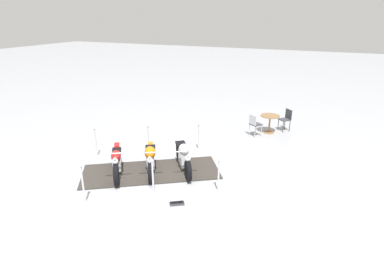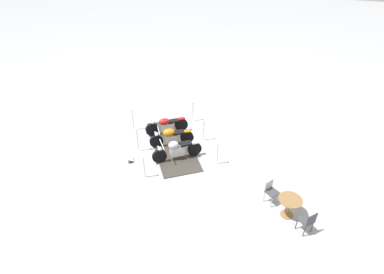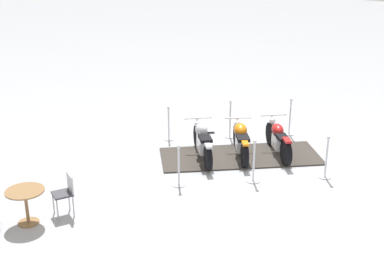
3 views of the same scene
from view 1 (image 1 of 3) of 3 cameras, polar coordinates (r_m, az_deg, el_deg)
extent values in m
plane|color=#A8AAB2|center=(10.50, -7.15, -6.13)|extent=(80.00, 80.00, 0.00)
cube|color=#38332D|center=(10.49, -7.16, -6.04)|extent=(3.74, 4.47, 0.04)
cylinder|color=black|center=(9.73, -13.12, -6.45)|extent=(0.61, 0.48, 0.64)
cylinder|color=black|center=(11.02, -12.86, -3.10)|extent=(0.61, 0.48, 0.64)
cube|color=silver|center=(10.36, -12.99, -4.51)|extent=(0.54, 0.48, 0.35)
ellipsoid|color=#AD1919|center=(10.13, -13.16, -3.23)|extent=(0.61, 0.55, 0.31)
cube|color=black|center=(10.57, -13.05, -2.45)|extent=(0.56, 0.51, 0.08)
cube|color=#AD1919|center=(10.89, -13.00, -1.41)|extent=(0.38, 0.33, 0.06)
cylinder|color=silver|center=(9.69, -13.23, -4.80)|extent=(0.28, 0.22, 0.55)
cylinder|color=silver|center=(9.62, -13.38, -2.81)|extent=(0.46, 0.64, 0.04)
sphere|color=silver|center=(9.61, -13.30, -4.14)|extent=(0.18, 0.18, 0.18)
cylinder|color=black|center=(9.72, -7.29, -6.18)|extent=(0.59, 0.42, 0.61)
cylinder|color=black|center=(10.99, -7.19, -2.89)|extent=(0.59, 0.42, 0.61)
cube|color=silver|center=(10.33, -7.25, -4.17)|extent=(0.51, 0.43, 0.38)
ellipsoid|color=#D16B0F|center=(10.09, -7.34, -2.70)|extent=(0.65, 0.58, 0.35)
cube|color=black|center=(10.52, -7.30, -2.00)|extent=(0.58, 0.52, 0.08)
cube|color=#D16B0F|center=(10.86, -7.27, -1.27)|extent=(0.37, 0.30, 0.06)
cylinder|color=silver|center=(9.67, -7.35, -4.63)|extent=(0.26, 0.19, 0.52)
cylinder|color=silver|center=(9.60, -7.44, -2.74)|extent=(0.40, 0.65, 0.04)
sphere|color=silver|center=(9.59, -7.39, -4.07)|extent=(0.18, 0.18, 0.18)
cylinder|color=black|center=(9.74, -0.69, -5.93)|extent=(0.57, 0.47, 0.62)
cylinder|color=black|center=(11.13, -2.26, -2.40)|extent=(0.57, 0.47, 0.62)
cube|color=silver|center=(10.39, -1.54, -3.66)|extent=(0.62, 0.53, 0.43)
ellipsoid|color=#B7BAC1|center=(10.11, -1.40, -2.15)|extent=(0.55, 0.53, 0.33)
cube|color=black|center=(10.62, -1.93, -1.30)|extent=(0.58, 0.54, 0.08)
cube|color=#B7BAC1|center=(11.00, -2.29, -0.78)|extent=(0.36, 0.32, 0.06)
cylinder|color=silver|center=(9.68, -0.78, -4.36)|extent=(0.26, 0.21, 0.53)
cylinder|color=silver|center=(9.61, -0.87, -2.45)|extent=(0.48, 0.64, 0.04)
sphere|color=silver|center=(9.60, -0.75, -3.77)|extent=(0.18, 0.18, 0.18)
cylinder|color=silver|center=(9.39, 4.58, -9.42)|extent=(0.28, 0.28, 0.03)
cylinder|color=silver|center=(9.16, 4.66, -6.85)|extent=(0.05, 0.05, 0.92)
sphere|color=silver|center=(8.94, 4.75, -4.03)|extent=(0.09, 0.09, 0.09)
cylinder|color=silver|center=(11.87, -7.50, -2.79)|extent=(0.34, 0.34, 0.03)
cylinder|color=silver|center=(11.68, -7.61, -0.52)|extent=(0.05, 0.05, 0.99)
sphere|color=silver|center=(11.50, -7.74, 1.93)|extent=(0.09, 0.09, 0.09)
cylinder|color=silver|center=(9.30, -18.15, -10.82)|extent=(0.30, 0.30, 0.03)
cylinder|color=silver|center=(9.04, -18.52, -7.97)|extent=(0.05, 0.05, 1.03)
sphere|color=silver|center=(8.80, -18.92, -4.82)|extent=(0.09, 0.09, 0.09)
cylinder|color=silver|center=(9.16, -6.71, -10.31)|extent=(0.30, 0.30, 0.03)
cylinder|color=silver|center=(8.90, -6.85, -7.38)|extent=(0.05, 0.05, 1.04)
sphere|color=silver|center=(8.66, -7.00, -4.13)|extent=(0.09, 0.09, 0.09)
cylinder|color=silver|center=(12.05, 1.16, -2.26)|extent=(0.31, 0.31, 0.03)
cylinder|color=silver|center=(11.87, 1.18, -0.13)|extent=(0.05, 0.05, 0.93)
sphere|color=silver|center=(11.70, 1.19, 2.17)|extent=(0.09, 0.09, 0.09)
cylinder|color=silver|center=(11.98, -16.22, -3.27)|extent=(0.31, 0.31, 0.03)
cylinder|color=silver|center=(11.79, -16.46, -1.02)|extent=(0.05, 0.05, 0.99)
sphere|color=silver|center=(11.61, -16.72, 1.42)|extent=(0.09, 0.09, 0.09)
cube|color=#333338|center=(8.81, -2.66, -11.55)|extent=(0.38, 0.44, 0.02)
cube|color=white|center=(8.75, -2.67, -10.85)|extent=(0.39, 0.43, 0.15)
cylinder|color=olive|center=(14.20, 13.27, 0.81)|extent=(0.44, 0.44, 0.02)
cylinder|color=olive|center=(14.08, 13.39, 2.20)|extent=(0.07, 0.07, 0.70)
cylinder|color=olive|center=(13.97, 13.51, 3.63)|extent=(0.80, 0.80, 0.03)
cylinder|color=#B7B7BC|center=(13.86, 11.12, 1.49)|extent=(0.03, 0.03, 0.48)
cylinder|color=#B7B7BC|center=(13.63, 12.05, 1.08)|extent=(0.03, 0.03, 0.48)
cylinder|color=#B7B7BC|center=(13.65, 10.04, 1.26)|extent=(0.03, 0.03, 0.48)
cylinder|color=#B7B7BC|center=(13.41, 10.96, 0.83)|extent=(0.03, 0.03, 0.48)
cube|color=#3F3F47|center=(13.55, 11.11, 2.20)|extent=(0.56, 0.56, 0.04)
cube|color=#B7B7BC|center=(13.37, 10.58, 2.94)|extent=(0.26, 0.34, 0.39)
cylinder|color=#2D2D33|center=(14.33, 15.64, 1.72)|extent=(0.03, 0.03, 0.47)
cylinder|color=#2D2D33|center=(14.58, 14.84, 2.12)|extent=(0.03, 0.03, 0.47)
cylinder|color=#2D2D33|center=(14.53, 16.71, 1.87)|extent=(0.03, 0.03, 0.47)
cylinder|color=#2D2D33|center=(14.78, 15.91, 2.27)|extent=(0.03, 0.03, 0.47)
cube|color=#3F3F47|center=(14.48, 15.87, 2.95)|extent=(0.57, 0.57, 0.04)
cube|color=#2D2D33|center=(14.53, 16.54, 3.87)|extent=(0.30, 0.31, 0.41)
camera|label=2|loc=(13.78, 54.57, 27.64)|focal=28.30mm
camera|label=3|loc=(22.39, -1.54, 22.93)|focal=48.94mm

